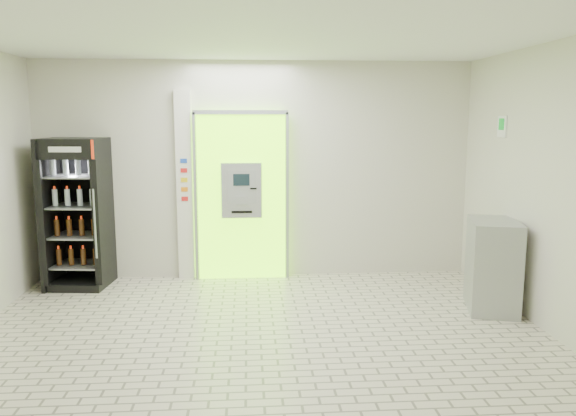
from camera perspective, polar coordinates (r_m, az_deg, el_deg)
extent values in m
plane|color=beige|center=(5.74, -2.77, -13.67)|extent=(6.00, 6.00, 0.00)
plane|color=beige|center=(7.83, -3.28, 3.81)|extent=(6.00, 0.00, 6.00)
plane|color=beige|center=(2.89, -1.85, -5.41)|extent=(6.00, 0.00, 6.00)
plane|color=beige|center=(6.18, 26.14, 1.46)|extent=(0.00, 5.00, 5.00)
plane|color=white|center=(5.35, -3.03, 17.44)|extent=(6.00, 6.00, 0.00)
cube|color=#76EB09|center=(7.80, -4.72, 1.18)|extent=(1.20, 0.12, 2.30)
cube|color=gray|center=(7.66, -4.84, 9.66)|extent=(1.28, 0.04, 0.06)
cube|color=gray|center=(7.76, -9.38, 1.05)|extent=(0.04, 0.04, 2.30)
cube|color=gray|center=(7.75, -0.06, 1.16)|extent=(0.04, 0.04, 2.30)
cube|color=black|center=(7.86, -3.93, -3.56)|extent=(0.62, 0.01, 0.67)
cube|color=black|center=(7.69, -7.36, 7.23)|extent=(0.22, 0.01, 0.18)
cube|color=#989A9F|center=(7.68, -4.74, 1.81)|extent=(0.55, 0.12, 0.75)
cube|color=black|center=(7.60, -4.76, 2.87)|extent=(0.22, 0.01, 0.16)
cube|color=gray|center=(7.63, -4.73, 0.78)|extent=(0.16, 0.01, 0.12)
cube|color=black|center=(7.61, -3.54, 1.98)|extent=(0.09, 0.01, 0.02)
cube|color=black|center=(7.66, -4.71, -0.41)|extent=(0.28, 0.01, 0.03)
cube|color=silver|center=(7.85, -10.44, 2.21)|extent=(0.22, 0.10, 2.60)
cube|color=#193FB2|center=(7.76, -10.56, 4.73)|extent=(0.09, 0.01, 0.06)
cube|color=red|center=(7.77, -10.53, 3.78)|extent=(0.09, 0.01, 0.06)
cube|color=yellow|center=(7.78, -10.50, 2.82)|extent=(0.09, 0.01, 0.06)
cube|color=orange|center=(7.80, -10.47, 1.87)|extent=(0.09, 0.01, 0.06)
cube|color=red|center=(7.82, -10.45, 0.93)|extent=(0.09, 0.01, 0.06)
cube|color=black|center=(7.88, -20.65, -0.51)|extent=(0.81, 0.75, 1.97)
cube|color=black|center=(8.18, -20.04, -0.15)|extent=(0.74, 0.13, 1.97)
cube|color=red|center=(7.48, -21.73, 5.55)|extent=(0.72, 0.09, 0.24)
cube|color=white|center=(7.47, -21.75, 5.54)|extent=(0.41, 0.05, 0.07)
cube|color=black|center=(8.08, -20.27, -7.06)|extent=(0.81, 0.75, 0.10)
cylinder|color=gray|center=(7.47, -19.03, -1.54)|extent=(0.03, 0.03, 0.89)
cube|color=gray|center=(8.02, -20.37, -5.37)|extent=(0.68, 0.64, 0.02)
cube|color=gray|center=(7.94, -20.53, -2.61)|extent=(0.68, 0.64, 0.02)
cube|color=gray|center=(7.87, -20.69, 0.20)|extent=(0.68, 0.64, 0.02)
cube|color=gray|center=(7.82, -20.85, 3.05)|extent=(0.68, 0.64, 0.02)
cube|color=#989A9F|center=(6.98, 20.09, -5.48)|extent=(0.72, 0.90, 1.06)
cube|color=gray|center=(6.87, 18.07, -5.16)|extent=(0.20, 0.75, 0.01)
cube|color=white|center=(7.38, 20.93, 7.72)|extent=(0.02, 0.22, 0.26)
cube|color=#0C8C24|center=(7.37, 20.86, 7.96)|extent=(0.00, 0.14, 0.14)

